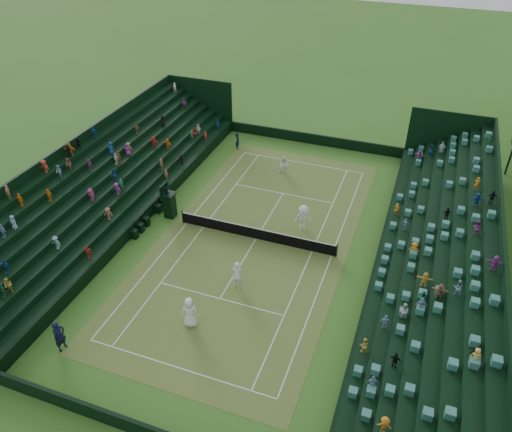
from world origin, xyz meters
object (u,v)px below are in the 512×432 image
object	(u,v)px
player_near_west	(190,312)
player_far_east	(303,217)
player_far_west	(284,165)
tennis_net	(256,233)
player_near_east	(237,275)
umpire_chair	(169,202)

from	to	relation	value
player_near_west	player_far_east	xyz separation A→B (m)	(3.51, 11.24, -0.01)
player_near_west	player_far_west	size ratio (longest dim) A/B	1.26
tennis_net	player_far_east	world-z (taller)	player_far_east
tennis_net	player_near_east	bearing A→B (deg)	-83.04
player_near_east	umpire_chair	bearing A→B (deg)	-38.78
umpire_chair	player_near_west	bearing A→B (deg)	-55.89
umpire_chair	player_far_west	world-z (taller)	umpire_chair
player_far_west	player_far_east	xyz separation A→B (m)	(3.73, -7.21, 0.20)
player_far_east	player_near_west	bearing A→B (deg)	-131.40
tennis_net	player_near_west	size ratio (longest dim) A/B	5.76
player_near_east	player_far_east	bearing A→B (deg)	-109.82
player_near_east	tennis_net	bearing A→B (deg)	-86.45
tennis_net	player_near_west	world-z (taller)	player_near_west
umpire_chair	player_far_east	world-z (taller)	umpire_chair
tennis_net	player_far_west	size ratio (longest dim) A/B	7.26
tennis_net	player_far_west	xyz separation A→B (m)	(-0.96, 9.55, 0.28)
umpire_chair	player_far_east	size ratio (longest dim) A/B	1.50
player_far_west	player_near_west	bearing A→B (deg)	-93.69
umpire_chair	tennis_net	bearing A→B (deg)	-3.53
player_far_west	tennis_net	bearing A→B (deg)	-88.67
player_near_west	player_far_west	xyz separation A→B (m)	(-0.22, 18.45, -0.21)
umpire_chair	player_near_west	distance (m)	11.29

